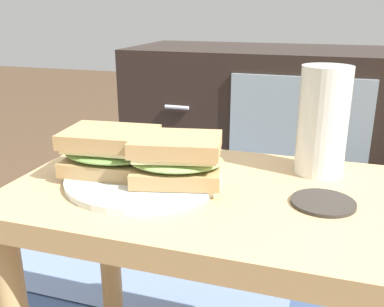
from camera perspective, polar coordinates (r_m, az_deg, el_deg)
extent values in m
cube|color=tan|center=(0.65, 1.22, -5.75)|extent=(0.56, 0.36, 0.04)
cylinder|color=tan|center=(0.96, -10.75, -12.87)|extent=(0.04, 0.04, 0.43)
cylinder|color=tan|center=(0.88, 20.42, -17.47)|extent=(0.04, 0.04, 0.43)
cube|color=black|center=(1.59, 9.89, 3.02)|extent=(0.96, 0.44, 0.58)
cube|color=#8C9EA8|center=(1.36, 13.54, 0.59)|extent=(0.41, 0.01, 0.44)
cylinder|color=silver|center=(1.40, -2.00, 6.10)|extent=(0.08, 0.01, 0.01)
cylinder|color=silver|center=(1.47, -1.91, -2.33)|extent=(0.08, 0.01, 0.01)
cube|color=#384C72|center=(1.40, -6.88, -11.77)|extent=(1.17, 0.76, 0.01)
cube|color=slate|center=(1.40, -6.89, -11.62)|extent=(0.96, 0.62, 0.00)
cylinder|color=silver|center=(0.66, -6.38, -3.28)|extent=(0.24, 0.24, 0.01)
cube|color=tan|center=(0.68, -10.53, -1.39)|extent=(0.14, 0.11, 0.02)
ellipsoid|color=#729E4C|center=(0.68, -10.62, 0.12)|extent=(0.15, 0.12, 0.02)
cube|color=beige|center=(0.67, -10.67, 1.01)|extent=(0.13, 0.10, 0.01)
cube|color=tan|center=(0.67, -10.75, 2.14)|extent=(0.14, 0.11, 0.02)
cube|color=tan|center=(0.64, -2.02, -2.55)|extent=(0.15, 0.12, 0.02)
ellipsoid|color=#8CB260|center=(0.63, -2.04, -0.93)|extent=(0.16, 0.13, 0.02)
cube|color=beige|center=(0.63, -2.05, 0.01)|extent=(0.13, 0.11, 0.01)
cube|color=tan|center=(0.62, -2.07, 1.24)|extent=(0.14, 0.12, 0.02)
cylinder|color=silver|center=(0.70, 16.81, 4.10)|extent=(0.08, 0.08, 0.17)
cylinder|color=#C67219|center=(0.71, 16.69, 2.85)|extent=(0.07, 0.07, 0.13)
cylinder|color=white|center=(0.69, 17.23, 8.51)|extent=(0.07, 0.07, 0.01)
cylinder|color=#332D28|center=(0.61, 16.84, -6.18)|extent=(0.09, 0.09, 0.01)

